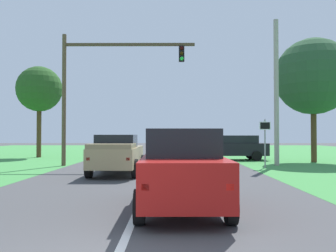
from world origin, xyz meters
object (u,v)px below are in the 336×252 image
(red_suv_near, at_px, (182,167))
(traffic_light, at_px, (99,79))
(extra_tree_1, at_px, (39,89))
(pickup_truck_lead, at_px, (117,154))
(oak_tree_right, at_px, (313,77))
(crossing_suv_far, at_px, (234,147))
(utility_pole_right, at_px, (276,92))
(keep_moving_sign, at_px, (265,137))

(red_suv_near, xyz_separation_m, traffic_light, (-4.44, 12.09, 4.04))
(extra_tree_1, bearing_deg, pickup_truck_lead, -56.71)
(red_suv_near, height_order, pickup_truck_lead, red_suv_near)
(oak_tree_right, xyz_separation_m, crossing_suv_far, (-4.88, 2.04, -4.68))
(red_suv_near, height_order, utility_pole_right, utility_pole_right)
(traffic_light, distance_m, utility_pole_right, 10.43)
(pickup_truck_lead, height_order, oak_tree_right, oak_tree_right)
(pickup_truck_lead, xyz_separation_m, traffic_light, (-1.74, 4.52, 4.12))
(traffic_light, distance_m, oak_tree_right, 13.82)
(extra_tree_1, bearing_deg, traffic_light, -50.74)
(keep_moving_sign, distance_m, extra_tree_1, 18.26)
(red_suv_near, relative_size, keep_moving_sign, 1.77)
(pickup_truck_lead, relative_size, crossing_suv_far, 1.03)
(red_suv_near, bearing_deg, keep_moving_sign, 65.77)
(traffic_light, relative_size, extra_tree_1, 1.07)
(keep_moving_sign, bearing_deg, crossing_suv_far, 96.16)
(traffic_light, bearing_deg, oak_tree_right, 11.37)
(oak_tree_right, height_order, extra_tree_1, oak_tree_right)
(utility_pole_right, height_order, extra_tree_1, utility_pole_right)
(red_suv_near, distance_m, crossing_suv_far, 17.37)
(crossing_suv_far, bearing_deg, oak_tree_right, -22.66)
(oak_tree_right, relative_size, utility_pole_right, 0.94)
(oak_tree_right, height_order, utility_pole_right, utility_pole_right)
(keep_moving_sign, bearing_deg, oak_tree_right, 43.41)
(red_suv_near, xyz_separation_m, oak_tree_right, (9.10, 14.82, 4.58))
(traffic_light, bearing_deg, crossing_suv_far, 28.80)
(red_suv_near, height_order, crossing_suv_far, red_suv_near)
(red_suv_near, distance_m, keep_moving_sign, 11.88)
(extra_tree_1, bearing_deg, crossing_suv_far, -10.83)
(keep_moving_sign, relative_size, utility_pole_right, 0.31)
(pickup_truck_lead, bearing_deg, extra_tree_1, 123.29)
(red_suv_near, height_order, extra_tree_1, extra_tree_1)
(traffic_light, height_order, keep_moving_sign, traffic_light)
(crossing_suv_far, bearing_deg, extra_tree_1, 169.17)
(keep_moving_sign, height_order, utility_pole_right, utility_pole_right)
(traffic_light, xyz_separation_m, oak_tree_right, (13.53, 2.72, 0.53))
(traffic_light, height_order, utility_pole_right, utility_pole_right)
(red_suv_near, bearing_deg, pickup_truck_lead, 109.58)
(pickup_truck_lead, relative_size, utility_pole_right, 0.57)
(red_suv_near, bearing_deg, oak_tree_right, 58.45)
(pickup_truck_lead, bearing_deg, oak_tree_right, 31.54)
(pickup_truck_lead, xyz_separation_m, utility_pole_right, (8.65, 4.79, 3.35))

